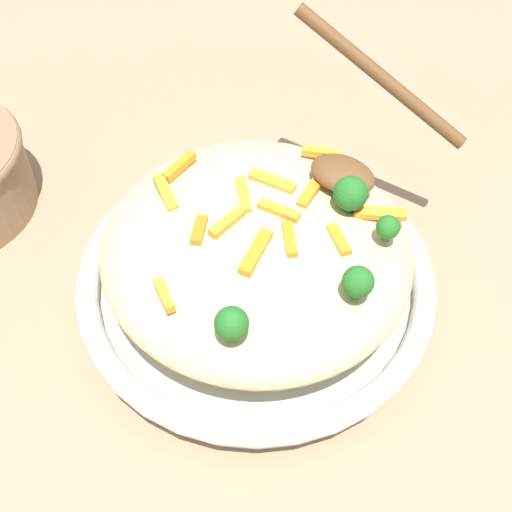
% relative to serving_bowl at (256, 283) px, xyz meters
% --- Properties ---
extents(ground_plane, '(2.40, 2.40, 0.00)m').
position_rel_serving_bowl_xyz_m(ground_plane, '(0.00, 0.00, -0.02)').
color(ground_plane, '#9E7F60').
extents(serving_bowl, '(0.31, 0.31, 0.04)m').
position_rel_serving_bowl_xyz_m(serving_bowl, '(0.00, 0.00, 0.00)').
color(serving_bowl, silver).
rests_on(serving_bowl, ground_plane).
extents(pasta_mound, '(0.26, 0.25, 0.07)m').
position_rel_serving_bowl_xyz_m(pasta_mound, '(0.00, 0.00, 0.05)').
color(pasta_mound, '#DBC689').
rests_on(pasta_mound, serving_bowl).
extents(carrot_piece_0, '(0.02, 0.04, 0.01)m').
position_rel_serving_bowl_xyz_m(carrot_piece_0, '(0.02, -0.03, 0.08)').
color(carrot_piece_0, orange).
rests_on(carrot_piece_0, pasta_mound).
extents(carrot_piece_1, '(0.04, 0.03, 0.01)m').
position_rel_serving_bowl_xyz_m(carrot_piece_1, '(0.08, 0.07, 0.07)').
color(carrot_piece_1, orange).
rests_on(carrot_piece_1, pasta_mound).
extents(carrot_piece_2, '(0.01, 0.03, 0.01)m').
position_rel_serving_bowl_xyz_m(carrot_piece_2, '(-0.02, -0.01, 0.08)').
color(carrot_piece_2, orange).
rests_on(carrot_piece_2, pasta_mound).
extents(carrot_piece_3, '(0.04, 0.01, 0.01)m').
position_rel_serving_bowl_xyz_m(carrot_piece_3, '(0.01, 0.02, 0.08)').
color(carrot_piece_3, orange).
rests_on(carrot_piece_3, pasta_mound).
extents(carrot_piece_4, '(0.02, 0.03, 0.01)m').
position_rel_serving_bowl_xyz_m(carrot_piece_4, '(-0.03, -0.03, 0.08)').
color(carrot_piece_4, orange).
rests_on(carrot_piece_4, pasta_mound).
extents(carrot_piece_5, '(0.01, 0.03, 0.01)m').
position_rel_serving_bowl_xyz_m(carrot_piece_5, '(0.02, 0.05, 0.08)').
color(carrot_piece_5, orange).
rests_on(carrot_piece_5, pasta_mound).
extents(carrot_piece_6, '(0.04, 0.01, 0.01)m').
position_rel_serving_bowl_xyz_m(carrot_piece_6, '(-0.01, 0.05, 0.08)').
color(carrot_piece_6, orange).
rests_on(carrot_piece_6, pasta_mound).
extents(carrot_piece_7, '(0.03, 0.03, 0.01)m').
position_rel_serving_bowl_xyz_m(carrot_piece_7, '(0.03, -0.00, 0.08)').
color(carrot_piece_7, orange).
rests_on(carrot_piece_7, pasta_mound).
extents(carrot_piece_8, '(0.01, 0.04, 0.01)m').
position_rel_serving_bowl_xyz_m(carrot_piece_8, '(0.02, 0.09, 0.07)').
color(carrot_piece_8, orange).
rests_on(carrot_piece_8, pasta_mound).
extents(carrot_piece_9, '(0.03, 0.03, 0.01)m').
position_rel_serving_bowl_xyz_m(carrot_piece_9, '(-0.02, 0.02, 0.08)').
color(carrot_piece_9, orange).
rests_on(carrot_piece_9, pasta_mound).
extents(carrot_piece_10, '(0.03, 0.02, 0.01)m').
position_rel_serving_bowl_xyz_m(carrot_piece_10, '(0.06, 0.02, 0.08)').
color(carrot_piece_10, orange).
rests_on(carrot_piece_10, pasta_mound).
extents(carrot_piece_11, '(0.03, 0.02, 0.01)m').
position_rel_serving_bowl_xyz_m(carrot_piece_11, '(-0.02, -0.09, 0.08)').
color(carrot_piece_11, orange).
rests_on(carrot_piece_11, pasta_mound).
extents(carrot_piece_12, '(0.01, 0.04, 0.01)m').
position_rel_serving_bowl_xyz_m(carrot_piece_12, '(-0.09, 0.02, 0.08)').
color(carrot_piece_12, orange).
rests_on(carrot_piece_12, pasta_mound).
extents(carrot_piece_13, '(0.03, 0.02, 0.01)m').
position_rel_serving_bowl_xyz_m(carrot_piece_13, '(-0.00, 0.10, 0.08)').
color(carrot_piece_13, orange).
rests_on(carrot_piece_13, pasta_mound).
extents(carrot_piece_14, '(0.04, 0.03, 0.01)m').
position_rel_serving_bowl_xyz_m(carrot_piece_14, '(-0.08, -0.01, 0.07)').
color(carrot_piece_14, orange).
rests_on(carrot_piece_14, pasta_mound).
extents(broccoli_floret_0, '(0.02, 0.02, 0.03)m').
position_rel_serving_bowl_xyz_m(broccoli_floret_0, '(0.04, -0.09, 0.09)').
color(broccoli_floret_0, '#205B1C').
rests_on(broccoli_floret_0, pasta_mound).
extents(broccoli_floret_1, '(0.02, 0.02, 0.03)m').
position_rel_serving_bowl_xyz_m(broccoli_floret_1, '(0.10, -0.01, 0.09)').
color(broccoli_floret_1, '#205B1C').
rests_on(broccoli_floret_1, pasta_mound).
extents(broccoli_floret_2, '(0.02, 0.02, 0.02)m').
position_rel_serving_bowl_xyz_m(broccoli_floret_2, '(0.09, 0.05, 0.09)').
color(broccoli_floret_2, '#205B1C').
rests_on(broccoli_floret_2, pasta_mound).
extents(broccoli_floret_3, '(0.03, 0.03, 0.03)m').
position_rel_serving_bowl_xyz_m(broccoli_floret_3, '(0.05, 0.06, 0.09)').
color(broccoli_floret_3, '#205B1C').
rests_on(broccoli_floret_3, pasta_mound).
extents(serving_spoon, '(0.16, 0.11, 0.10)m').
position_rel_serving_bowl_xyz_m(serving_spoon, '(0.03, 0.11, 0.10)').
color(serving_spoon, brown).
rests_on(serving_spoon, pasta_mound).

